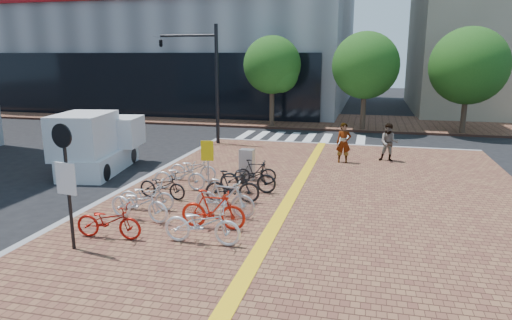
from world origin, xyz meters
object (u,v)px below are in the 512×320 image
(bike_5, at_px, (193,168))
(bike_7, at_px, (213,209))
(bike_2, at_px, (146,196))
(bike_4, at_px, (180,176))
(bike_9, at_px, (232,187))
(bike_1, at_px, (139,203))
(yellow_sign, at_px, (208,155))
(notice_sign, at_px, (66,172))
(bike_8, at_px, (225,198))
(bike_0, at_px, (109,221))
(box_truck, at_px, (98,144))
(bike_3, at_px, (162,185))
(bike_6, at_px, (202,224))
(bike_11, at_px, (255,172))
(bike_10, at_px, (248,178))
(pedestrian_a, at_px, (344,143))
(utility_box, at_px, (247,164))
(pedestrian_b, at_px, (389,142))
(traffic_light_pole, at_px, (191,62))

(bike_5, relative_size, bike_7, 1.01)
(bike_2, xyz_separation_m, bike_4, (0.10, 2.30, 0.04))
(bike_7, distance_m, bike_9, 2.32)
(bike_1, height_order, yellow_sign, yellow_sign)
(bike_5, height_order, notice_sign, notice_sign)
(bike_8, bearing_deg, bike_0, 138.88)
(box_truck, bearing_deg, bike_3, -36.11)
(bike_6, bearing_deg, bike_9, 2.66)
(bike_9, bearing_deg, box_truck, 56.92)
(bike_11, bearing_deg, bike_9, 163.28)
(bike_2, xyz_separation_m, bike_7, (2.51, -0.97, 0.09))
(bike_3, xyz_separation_m, bike_9, (2.38, 0.16, 0.09))
(bike_10, bearing_deg, bike_2, 131.95)
(bike_3, xyz_separation_m, bike_5, (0.17, 2.30, 0.04))
(bike_3, xyz_separation_m, pedestrian_a, (5.51, 6.80, 0.44))
(bike_2, bearing_deg, notice_sign, 166.94)
(bike_11, relative_size, box_truck, 0.33)
(bike_0, bearing_deg, bike_10, -30.51)
(bike_1, xyz_separation_m, bike_10, (2.31, 3.46, 0.01))
(bike_3, relative_size, utility_box, 1.44)
(pedestrian_b, height_order, traffic_light_pole, traffic_light_pole)
(bike_6, bearing_deg, yellow_sign, 17.00)
(bike_3, bearing_deg, bike_10, -55.83)
(bike_1, xyz_separation_m, bike_2, (-0.22, 0.88, -0.05))
(bike_1, relative_size, bike_6, 0.97)
(pedestrian_b, distance_m, yellow_sign, 8.71)
(bike_8, bearing_deg, traffic_light_pole, 31.51)
(bike_9, bearing_deg, bike_0, 139.45)
(bike_6, bearing_deg, bike_3, 37.89)
(bike_7, height_order, bike_11, bike_7)
(pedestrian_b, distance_m, traffic_light_pole, 11.06)
(bike_6, bearing_deg, bike_11, -0.88)
(pedestrian_a, height_order, traffic_light_pole, traffic_light_pole)
(utility_box, bearing_deg, bike_0, -106.90)
(box_truck, bearing_deg, utility_box, -2.16)
(bike_2, relative_size, bike_5, 0.95)
(box_truck, bearing_deg, bike_2, -44.65)
(pedestrian_b, bearing_deg, bike_4, -133.74)
(bike_0, height_order, bike_7, bike_7)
(bike_9, bearing_deg, yellow_sign, 32.60)
(bike_4, xyz_separation_m, bike_7, (2.40, -3.28, 0.05))
(bike_5, distance_m, utility_box, 2.06)
(utility_box, bearing_deg, pedestrian_b, 40.39)
(bike_3, distance_m, bike_10, 2.92)
(utility_box, distance_m, traffic_light_pole, 9.16)
(bike_3, relative_size, box_truck, 0.36)
(bike_0, distance_m, pedestrian_a, 11.59)
(bike_4, relative_size, utility_box, 1.60)
(bike_8, height_order, utility_box, utility_box)
(box_truck, bearing_deg, bike_7, -37.71)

